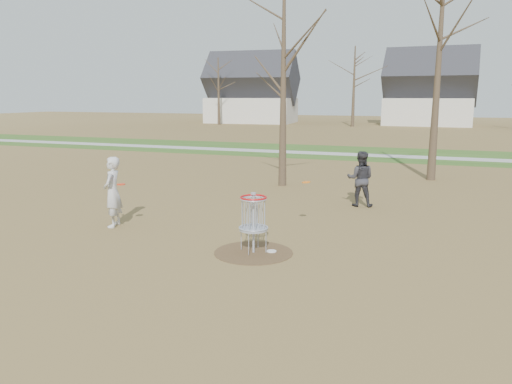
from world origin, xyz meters
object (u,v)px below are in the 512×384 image
player_standing (113,192)px  disc_grounded (272,251)px  player_throwing (360,179)px  disc_golf_basket (253,214)px

player_standing → disc_grounded: player_standing is taller
disc_grounded → player_throwing: bearing=78.8°
player_standing → player_throwing: (5.86, 4.93, -0.06)m
player_standing → disc_grounded: 4.89m
player_throwing → disc_grounded: player_throwing is taller
player_standing → disc_golf_basket: (4.39, -0.84, -0.04)m
player_throwing → disc_golf_basket: 5.96m
player_throwing → disc_grounded: 5.76m
player_standing → player_throwing: bearing=113.9°
player_standing → player_throwing: size_ratio=1.07×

